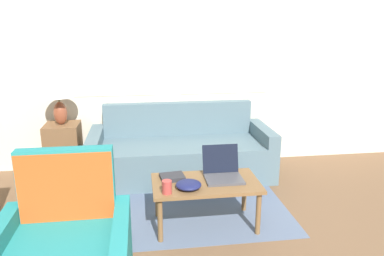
{
  "coord_description": "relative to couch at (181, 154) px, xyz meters",
  "views": [
    {
      "loc": [
        -0.44,
        -0.74,
        1.74
      ],
      "look_at": [
        0.06,
        2.78,
        0.75
      ],
      "focal_mm": 35.0,
      "sensor_mm": 36.0,
      "label": 1
    }
  ],
  "objects": [
    {
      "name": "table_lamp",
      "position": [
        -1.36,
        0.13,
        0.75
      ],
      "size": [
        0.38,
        0.38,
        0.51
      ],
      "color": "brown",
      "rests_on": "side_table"
    },
    {
      "name": "side_table",
      "position": [
        -1.36,
        0.13,
        0.06
      ],
      "size": [
        0.38,
        0.38,
        0.64
      ],
      "color": "brown",
      "rests_on": "ground_plane"
    },
    {
      "name": "rug",
      "position": [
        0.08,
        -0.63,
        -0.26
      ],
      "size": [
        1.68,
        1.81,
        0.01
      ],
      "color": "slate",
      "rests_on": "ground_plane"
    },
    {
      "name": "cup_navy",
      "position": [
        -0.27,
        -1.37,
        0.21
      ],
      "size": [
        0.08,
        0.08,
        0.11
      ],
      "color": "#B23D38",
      "rests_on": "coffee_table"
    },
    {
      "name": "laptop",
      "position": [
        0.25,
        -1.12,
        0.22
      ],
      "size": [
        0.33,
        0.33,
        0.27
      ],
      "color": "#47474C",
      "rests_on": "coffee_table"
    },
    {
      "name": "couch",
      "position": [
        0.0,
        0.0,
        0.0
      ],
      "size": [
        2.08,
        0.82,
        0.82
      ],
      "color": "slate",
      "rests_on": "ground_plane"
    },
    {
      "name": "coffee_table",
      "position": [
        0.08,
        -1.19,
        0.11
      ],
      "size": [
        0.93,
        0.53,
        0.42
      ],
      "color": "brown",
      "rests_on": "ground_plane"
    },
    {
      "name": "wall_back",
      "position": [
        -0.02,
        0.43,
        1.05
      ],
      "size": [
        6.55,
        0.06,
        2.6
      ],
      "color": "silver",
      "rests_on": "ground_plane"
    },
    {
      "name": "snack_bowl",
      "position": [
        -0.08,
        -1.31,
        0.19
      ],
      "size": [
        0.21,
        0.21,
        0.07
      ],
      "color": "#191E4C",
      "rests_on": "coffee_table"
    },
    {
      "name": "book_red",
      "position": [
        -0.2,
        -1.09,
        0.18
      ],
      "size": [
        0.23,
        0.2,
        0.04
      ],
      "color": "#2D2D33",
      "rests_on": "coffee_table"
    }
  ]
}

